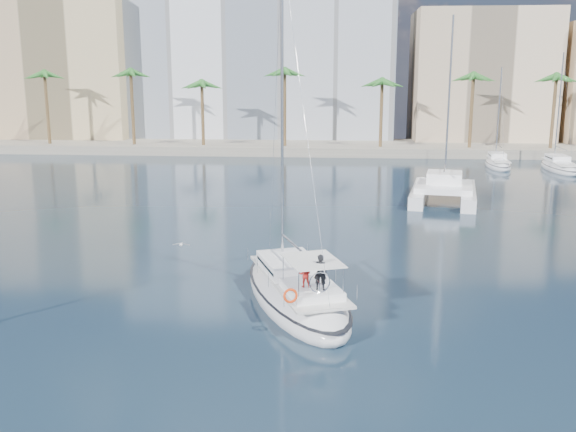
{
  "coord_description": "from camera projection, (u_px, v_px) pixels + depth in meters",
  "views": [
    {
      "loc": [
        1.4,
        -30.76,
        10.82
      ],
      "look_at": [
        -1.31,
        1.5,
        3.64
      ],
      "focal_mm": 40.0,
      "sensor_mm": 36.0,
      "label": 1
    }
  ],
  "objects": [
    {
      "name": "palm_centre",
      "position": [
        332.0,
        78.0,
        85.62
      ],
      "size": [
        3.6,
        3.6,
        12.3
      ],
      "color": "brown",
      "rests_on": "ground"
    },
    {
      "name": "seagull",
      "position": [
        181.0,
        244.0,
        37.68
      ],
      "size": [
        1.04,
        0.45,
        0.19
      ],
      "color": "silver",
      "rests_on": "ground"
    },
    {
      "name": "palm_left",
      "position": [
        86.0,
        78.0,
        88.39
      ],
      "size": [
        3.6,
        3.6,
        12.3
      ],
      "color": "brown",
      "rests_on": "ground"
    },
    {
      "name": "moored_yacht_b",
      "position": [
        559.0,
        170.0,
        74.0
      ],
      "size": [
        3.32,
        10.83,
        13.72
      ],
      "primitive_type": null,
      "rotation": [
        0.0,
        0.0,
        -0.02
      ],
      "color": "white",
      "rests_on": "ground"
    },
    {
      "name": "building_beige",
      "position": [
        480.0,
        80.0,
        96.53
      ],
      "size": [
        20.0,
        14.0,
        20.0
      ],
      "primitive_type": "cube",
      "color": "beige",
      "rests_on": "ground"
    },
    {
      "name": "ground",
      "position": [
        311.0,
        293.0,
        32.38
      ],
      "size": [
        160.0,
        160.0,
        0.0
      ],
      "primitive_type": "plane",
      "color": "black",
      "rests_on": "ground"
    },
    {
      "name": "main_sloop",
      "position": [
        296.0,
        293.0,
        30.89
      ],
      "size": [
        7.6,
        12.27,
        17.38
      ],
      "rotation": [
        0.0,
        0.0,
        0.36
      ],
      "color": "white",
      "rests_on": "ground"
    },
    {
      "name": "building_modern",
      "position": [
        258.0,
        54.0,
        101.36
      ],
      "size": [
        42.0,
        16.0,
        28.0
      ],
      "primitive_type": "cube",
      "color": "silver",
      "rests_on": "ground"
    },
    {
      "name": "catamaran",
      "position": [
        444.0,
        188.0,
        55.91
      ],
      "size": [
        7.13,
        11.46,
        15.75
      ],
      "rotation": [
        0.0,
        0.0,
        -0.18
      ],
      "color": "white",
      "rests_on": "ground"
    },
    {
      "name": "quay",
      "position": [
        332.0,
        147.0,
        91.6
      ],
      "size": [
        120.0,
        14.0,
        1.2
      ],
      "primitive_type": "cube",
      "color": "gray",
      "rests_on": "ground"
    },
    {
      "name": "building_tan_left",
      "position": [
        66.0,
        73.0,
        100.56
      ],
      "size": [
        22.0,
        14.0,
        22.0
      ],
      "primitive_type": "cube",
      "color": "tan",
      "rests_on": "ground"
    },
    {
      "name": "moored_yacht_a",
      "position": [
        498.0,
        167.0,
        76.48
      ],
      "size": [
        3.37,
        9.52,
        11.9
      ],
      "primitive_type": null,
      "rotation": [
        0.0,
        0.0,
        -0.07
      ],
      "color": "white",
      "rests_on": "ground"
    }
  ]
}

